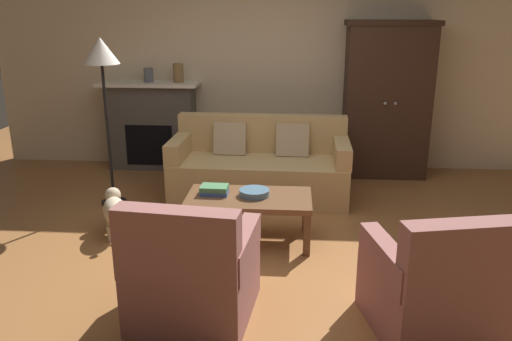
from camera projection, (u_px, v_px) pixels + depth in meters
ground_plane at (260, 247)px, 4.51m from camera, size 9.60×9.60×0.00m
back_wall at (273, 58)px, 6.51m from camera, size 7.20×0.10×2.80m
fireplace at (152, 125)px, 6.63m from camera, size 1.26×0.48×1.12m
armoire at (386, 100)px, 6.24m from camera, size 1.06×0.57×1.88m
couch at (260, 168)px, 5.66m from camera, size 1.94×0.89×0.86m
coffee_table at (249, 202)px, 4.53m from camera, size 1.10×0.60×0.42m
fruit_bowl at (254, 193)px, 4.52m from camera, size 0.27×0.27×0.06m
book_stack at (214, 190)px, 4.56m from camera, size 0.24×0.18×0.08m
mantel_vase_slate at (149, 75)px, 6.42m from camera, size 0.12×0.12×0.17m
mantel_vase_bronze at (178, 73)px, 6.39m from camera, size 0.13×0.13×0.23m
armchair_near_left at (192, 275)px, 3.39m from camera, size 0.85×0.85×0.88m
armchair_near_right at (438, 289)px, 3.21m from camera, size 0.91×0.91×0.88m
floor_lamp at (102, 61)px, 5.08m from camera, size 0.36×0.36×1.74m
dog at (114, 209)px, 4.69m from camera, size 0.33×0.54×0.39m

